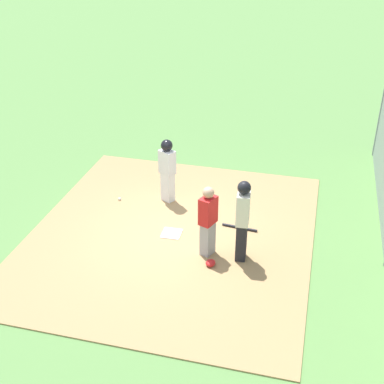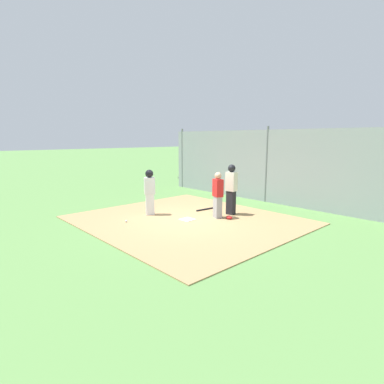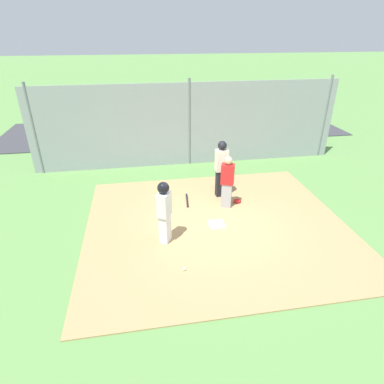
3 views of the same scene
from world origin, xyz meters
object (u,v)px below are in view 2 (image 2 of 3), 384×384
baseball (126,221)px  parked_car_green (269,173)px  home_plate (187,219)px  parked_car_dark (311,177)px  catcher (218,194)px  runner (150,189)px  baseball_bat (205,209)px  catcher_mask (229,217)px  umpire (231,188)px

baseball → parked_car_green: (2.27, -12.03, 0.55)m
home_plate → parked_car_dark: bearing=-87.2°
catcher → runner: bearing=-32.0°
baseball → catcher: bearing=-122.2°
catcher → parked_car_dark: 9.12m
baseball_bat → parked_car_dark: size_ratio=0.19×
runner → parked_car_dark: size_ratio=0.39×
runner → parked_car_green: (1.96, -10.82, -0.38)m
catcher → baseball: bearing=-10.9°
runner → baseball_bat: (-0.88, -2.02, -0.93)m
catcher_mask → catcher: bearing=21.6°
runner → parked_car_green: size_ratio=0.39×
catcher_mask → parked_car_green: bearing=-64.4°
catcher → catcher_mask: size_ratio=6.82×
home_plate → runner: (1.48, 0.53, 0.95)m
catcher → parked_car_green: (3.98, -9.32, -0.27)m
home_plate → baseball_bat: size_ratio=0.52×
parked_car_dark → catcher: bearing=-89.1°
parked_car_dark → catcher_mask: bearing=-86.4°
baseball_bat → parked_car_dark: 8.56m
catcher → parked_car_green: catcher is taller
home_plate → parked_car_dark: (0.50, -10.03, 0.57)m
runner → catcher_mask: 3.08m
home_plate → parked_car_green: (3.44, -10.29, 0.57)m
baseball_bat → parked_car_green: bearing=-156.2°
runner → parked_car_green: bearing=129.3°
baseball_bat → catcher_mask: catcher_mask is taller
home_plate → catcher_mask: size_ratio=1.83×
umpire → parked_car_dark: size_ratio=0.43×
baseball_bat → catcher: bearing=71.5°
baseball_bat → parked_car_green: size_ratio=0.20×
baseball → parked_car_green: size_ratio=0.02×
catcher → umpire: size_ratio=0.88×
home_plate → catcher_mask: 1.48m
baseball_bat → parked_car_green: (2.84, -8.80, 0.55)m
home_plate → runner: runner is taller
parked_car_dark → parked_car_green: size_ratio=1.02×
baseball_bat → baseball: 3.27m
umpire → home_plate: bearing=-21.7°
home_plate → runner: 1.84m
parked_car_green → baseball: bearing=103.0°
home_plate → umpire: size_ratio=0.24×
catcher → baseball: (1.70, 2.71, -0.81)m
baseball → parked_car_dark: (-0.68, -11.76, 0.55)m
runner → parked_car_dark: runner is taller
runner → baseball_bat: 2.39m
home_plate → parked_car_dark: size_ratio=0.10×
baseball_bat → baseball: size_ratio=11.38×
catcher_mask → parked_car_dark: size_ratio=0.06×
parked_car_green → catcher_mask: bearing=117.9°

